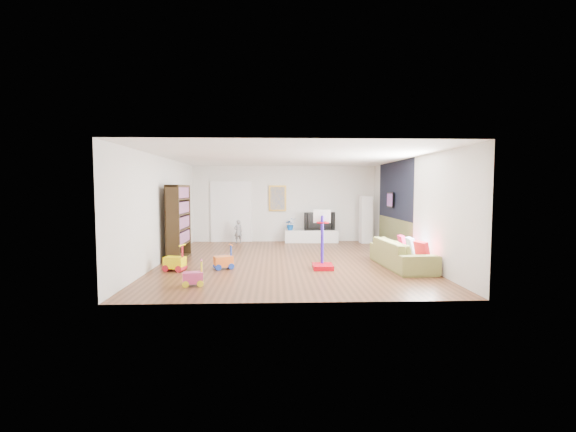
{
  "coord_description": "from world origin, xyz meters",
  "views": [
    {
      "loc": [
        -0.39,
        -10.01,
        1.88
      ],
      "look_at": [
        0.0,
        0.4,
        1.15
      ],
      "focal_mm": 24.0,
      "sensor_mm": 36.0,
      "label": 1
    }
  ],
  "objects_px": {
    "basketball_hoop": "(323,239)",
    "media_console": "(311,236)",
    "bookshelf": "(179,222)",
    "sofa": "(402,254)"
  },
  "relations": [
    {
      "from": "media_console",
      "to": "sofa",
      "type": "bearing_deg",
      "value": -66.49
    },
    {
      "from": "sofa",
      "to": "basketball_hoop",
      "type": "xyz_separation_m",
      "value": [
        -1.93,
        -0.11,
        0.37
      ]
    },
    {
      "from": "media_console",
      "to": "sofa",
      "type": "height_order",
      "value": "sofa"
    },
    {
      "from": "basketball_hoop",
      "to": "sofa",
      "type": "bearing_deg",
      "value": 4.6
    },
    {
      "from": "bookshelf",
      "to": "sofa",
      "type": "xyz_separation_m",
      "value": [
        5.62,
        -1.26,
        -0.67
      ]
    },
    {
      "from": "sofa",
      "to": "basketball_hoop",
      "type": "bearing_deg",
      "value": 89.72
    },
    {
      "from": "bookshelf",
      "to": "media_console",
      "type": "bearing_deg",
      "value": 38.7
    },
    {
      "from": "sofa",
      "to": "basketball_hoop",
      "type": "distance_m",
      "value": 1.97
    },
    {
      "from": "basketball_hoop",
      "to": "media_console",
      "type": "bearing_deg",
      "value": 89.01
    },
    {
      "from": "media_console",
      "to": "sofa",
      "type": "relative_size",
      "value": 0.83
    }
  ]
}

